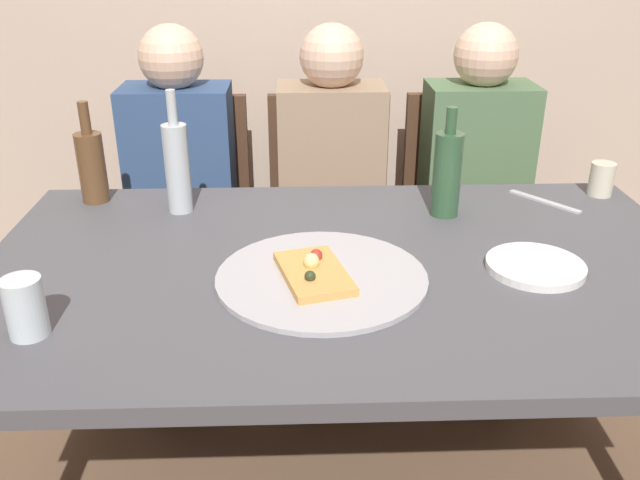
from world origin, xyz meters
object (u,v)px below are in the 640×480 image
Objects in this scene: wine_bottle at (177,166)px; guest_by_wall at (480,187)px; pizza_tray at (322,277)px; chair_left at (188,209)px; water_bottle at (92,165)px; guest_in_beanie at (332,188)px; table_knife at (544,201)px; chair_middle at (330,207)px; dining_table at (346,288)px; tumbler_near at (602,179)px; beer_bottle at (447,173)px; guest_in_sweater at (178,190)px; plate_stack at (535,266)px; pizza_slice_last at (314,272)px; chair_right at (466,205)px; wine_glass at (25,307)px.

guest_by_wall is (0.94, 0.42, -0.23)m from wine_bottle.
pizza_tray is 1.11m from chair_left.
guest_in_beanie is (0.69, 0.34, -0.21)m from water_bottle.
table_knife is at bearing 153.27° from chair_left.
water_bottle is 0.91m from chair_middle.
wine_bottle is 1.02m from table_knife.
tumbler_near is at bearing 28.27° from dining_table.
pizza_tray is 0.51m from beer_bottle.
beer_bottle reaches higher than pizza_tray.
wine_bottle is at bearing 131.76° from pizza_tray.
chair_left is (0.17, 0.49, -0.33)m from water_bottle.
guest_in_sweater is (-0.51, 0.75, -0.03)m from dining_table.
tumbler_near is 1.39m from chair_left.
plate_stack is 1.36m from chair_left.
guest_in_sweater reaches higher than wine_bottle.
chair_right reaches higher than pizza_slice_last.
beer_bottle reaches higher than plate_stack.
pizza_slice_last is 0.27× the size of chair_middle.
pizza_tray is at bearing -149.13° from tumbler_near.
chair_left is at bearing -16.29° from guest_in_beanie.
chair_right is (1.02, 0.00, 0.00)m from chair_left.
dining_table is 5.78× the size of beer_bottle.
plate_stack is at bearing -24.16° from wine_bottle.
tumbler_near is (0.48, 0.13, -0.07)m from beer_bottle.
water_bottle is at bearing 161.68° from wine_bottle.
wine_glass reaches higher than plate_stack.
chair_right is at bearing 31.43° from wine_bottle.
wine_glass is 0.13× the size of chair_right.
chair_left is at bearing 84.69° from wine_glass.
chair_middle is at bearing 62.06° from wine_glass.
chair_right is at bearing 116.67° from tumbler_near.
chair_left reaches higher than wine_glass.
beer_bottle is 1.07m from chair_left.
pizza_tray is 2.11× the size of table_knife.
guest_in_beanie is (0.44, 0.42, -0.23)m from wine_bottle.
chair_middle is 0.50m from chair_right.
chair_right reaches higher than plate_stack.
wine_bottle is 0.28× the size of guest_in_beanie.
guest_in_beanie reaches higher than tumbler_near.
chair_middle is (0.01, 0.91, -0.16)m from dining_table.
pizza_slice_last is 1.11m from chair_left.
wine_bottle is 0.80m from chair_middle.
chair_middle is at bearing 0.00° from chair_right.
water_bottle reaches higher than pizza_tray.
plate_stack is at bearing 134.29° from chair_left.
pizza_tray is 1.59× the size of beer_bottle.
pizza_tray is 0.52× the size of chair_middle.
wine_bottle reaches higher than water_bottle.
guest_in_sweater reaches higher than table_knife.
guest_in_sweater is 1.00× the size of guest_by_wall.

